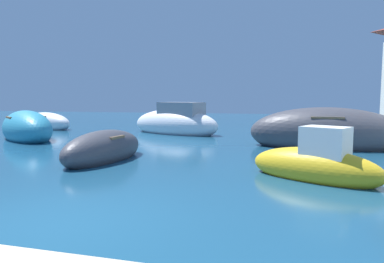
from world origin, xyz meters
name	(u,v)px	position (x,y,z in m)	size (l,w,h in m)	color
ground	(56,220)	(0.00, 0.00, 0.00)	(80.00, 80.00, 0.00)	navy
quay_promenade	(333,241)	(4.32, -0.37, 0.25)	(44.00, 32.00, 0.50)	beige
moored_boat_0	(175,123)	(-2.35, 14.19, 0.60)	(6.10, 3.97, 2.20)	white
moored_boat_1	(46,123)	(-11.58, 14.93, 0.39)	(4.82, 3.02, 1.40)	white
moored_boat_2	(27,129)	(-8.66, 9.63, 0.51)	(5.27, 4.73, 1.85)	teal
moored_boat_3	(315,165)	(4.47, 4.22, 0.38)	(3.52, 2.57, 1.58)	gold
moored_boat_4	(325,133)	(5.36, 10.34, 0.60)	(6.25, 2.64, 2.15)	#3F3F47
moored_boat_5	(104,149)	(-2.04, 5.32, 0.36)	(1.81, 4.00, 1.28)	#3F3F47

